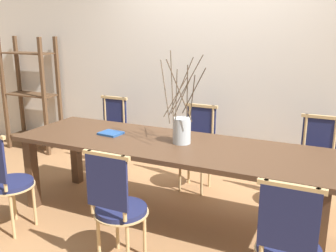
# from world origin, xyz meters

# --- Properties ---
(ground_plane) EXTENTS (16.00, 16.00, 0.00)m
(ground_plane) POSITION_xyz_m (0.00, 0.00, 0.00)
(ground_plane) COLOR #9E7047
(wall_rear) EXTENTS (12.00, 0.06, 3.20)m
(wall_rear) POSITION_xyz_m (0.00, 1.29, 1.60)
(wall_rear) COLOR silver
(wall_rear) RESTS_ON ground_plane
(dining_table) EXTENTS (2.79, 0.87, 0.73)m
(dining_table) POSITION_xyz_m (0.00, 0.00, 0.64)
(dining_table) COLOR #4C3321
(dining_table) RESTS_ON ground_plane
(chair_near_leftend) EXTENTS (0.40, 0.40, 0.90)m
(chair_near_leftend) POSITION_xyz_m (-1.13, -0.77, 0.48)
(chair_near_leftend) COLOR #1E234C
(chair_near_leftend) RESTS_ON ground_plane
(chair_near_left) EXTENTS (0.40, 0.40, 0.90)m
(chair_near_left) POSITION_xyz_m (-0.03, -0.77, 0.48)
(chair_near_left) COLOR #1E234C
(chair_near_left) RESTS_ON ground_plane
(chair_near_center) EXTENTS (0.40, 0.40, 0.90)m
(chair_near_center) POSITION_xyz_m (1.14, -0.77, 0.48)
(chair_near_center) COLOR #1E234C
(chair_near_center) RESTS_ON ground_plane
(chair_far_leftend) EXTENTS (0.40, 0.40, 0.90)m
(chair_far_leftend) POSITION_xyz_m (-1.13, 0.77, 0.48)
(chair_far_leftend) COLOR #1E234C
(chair_far_leftend) RESTS_ON ground_plane
(chair_far_left) EXTENTS (0.40, 0.40, 0.90)m
(chair_far_left) POSITION_xyz_m (-0.02, 0.77, 0.48)
(chair_far_left) COLOR #1E234C
(chair_far_left) RESTS_ON ground_plane
(chair_far_center) EXTENTS (0.40, 0.40, 0.90)m
(chair_far_center) POSITION_xyz_m (1.17, 0.77, 0.48)
(chair_far_center) COLOR #1E234C
(chair_far_center) RESTS_ON ground_plane
(vase_centerpiece) EXTENTS (0.40, 0.40, 0.79)m
(vase_centerpiece) POSITION_xyz_m (0.11, 0.04, 0.86)
(vase_centerpiece) COLOR #B2BCC1
(vase_centerpiece) RESTS_ON dining_table
(book_stack) EXTENTS (0.21, 0.19, 0.02)m
(book_stack) POSITION_xyz_m (-0.60, 0.01, 0.74)
(book_stack) COLOR #234C8C
(book_stack) RESTS_ON dining_table
(shelving_rack) EXTENTS (0.78, 0.33, 1.58)m
(shelving_rack) POSITION_xyz_m (-2.61, 1.05, 0.79)
(shelving_rack) COLOR #513823
(shelving_rack) RESTS_ON ground_plane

